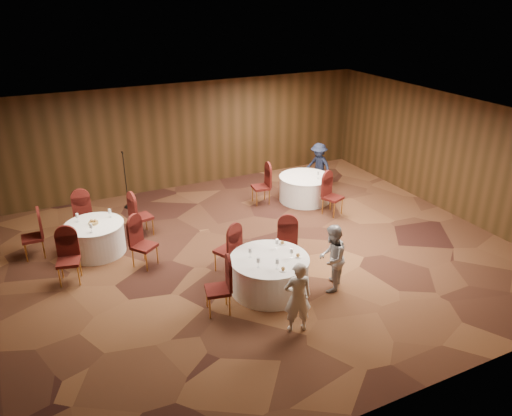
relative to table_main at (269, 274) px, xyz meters
name	(u,v)px	position (x,y,z in m)	size (l,w,h in m)	color
ground	(252,255)	(0.29, 1.44, -0.38)	(12.00, 12.00, 0.00)	black
room_shell	(252,177)	(0.29, 1.44, 1.59)	(12.00, 12.00, 12.00)	silver
table_main	(269,274)	(0.00, 0.00, 0.00)	(1.63, 1.63, 0.74)	white
table_left	(96,238)	(-2.94, 3.19, 0.00)	(1.36, 1.36, 0.74)	white
table_right	(305,188)	(3.11, 3.74, 0.00)	(1.51, 1.51, 0.74)	white
chairs_main	(246,258)	(-0.25, 0.60, 0.12)	(2.86, 1.99, 1.00)	#3A0E0B
chairs_left	(95,233)	(-2.95, 3.19, 0.12)	(3.11, 3.11, 1.00)	#3A0E0B
chairs_right	(296,192)	(2.57, 3.34, 0.12)	(2.05, 2.18, 1.00)	#3A0E0B
tabletop_main	(278,254)	(0.15, -0.08, 0.47)	(1.02, 1.10, 0.22)	silver
tabletop_left	(93,221)	(-2.94, 3.20, 0.45)	(0.81, 0.77, 0.22)	silver
tabletop_right	(318,173)	(3.35, 3.46, 0.52)	(0.08, 0.08, 0.22)	silver
mic_stand	(127,191)	(-1.68, 5.51, 0.11)	(0.24, 0.24, 1.64)	black
woman_a	(298,297)	(-0.16, -1.40, 0.33)	(0.51, 0.34, 1.41)	white
woman_b	(332,258)	(1.15, -0.53, 0.35)	(0.70, 0.55, 1.44)	#AAA9AE
man_c	(318,166)	(4.00, 4.45, 0.34)	(0.92, 0.53, 1.42)	black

